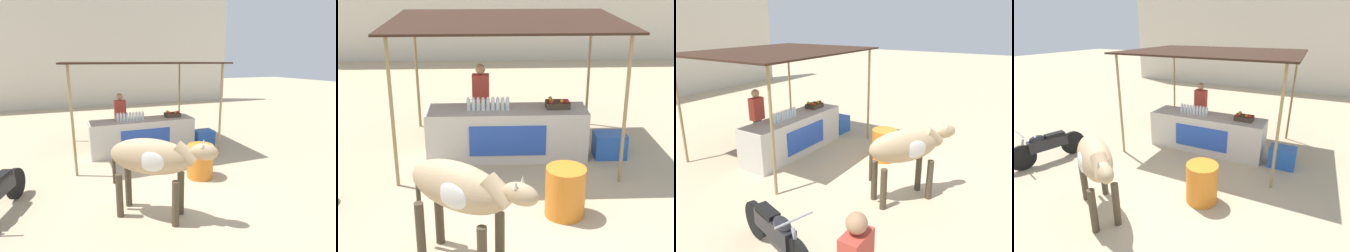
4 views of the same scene
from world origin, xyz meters
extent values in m
plane|color=tan|center=(0.00, 0.00, 0.00)|extent=(60.00, 60.00, 0.00)
cube|color=beige|center=(0.00, 10.91, 3.45)|extent=(16.00, 0.50, 6.89)
cube|color=beige|center=(0.00, 2.20, 0.48)|extent=(3.00, 0.80, 0.96)
cube|color=#264CB2|center=(0.00, 1.79, 0.48)|extent=(1.40, 0.02, 0.58)
cube|color=#382319|center=(0.00, 2.50, 2.55)|extent=(4.20, 3.20, 0.04)
cylinder|color=#997F51|center=(-1.89, 1.06, 1.28)|extent=(0.06, 0.06, 2.55)
cylinder|color=#997F51|center=(1.89, 1.06, 1.28)|extent=(0.06, 0.06, 2.55)
cylinder|color=#997F51|center=(-1.89, 3.94, 1.28)|extent=(0.06, 0.06, 2.55)
cylinder|color=#997F51|center=(1.89, 3.94, 1.28)|extent=(0.06, 0.06, 2.55)
cylinder|color=silver|center=(-0.71, 2.15, 1.07)|extent=(0.07, 0.07, 0.22)
cylinder|color=white|center=(-0.71, 2.15, 1.19)|extent=(0.04, 0.04, 0.03)
cylinder|color=silver|center=(-0.62, 2.15, 1.07)|extent=(0.07, 0.07, 0.22)
cylinder|color=white|center=(-0.62, 2.15, 1.19)|extent=(0.04, 0.04, 0.03)
cylinder|color=silver|center=(-0.53, 2.15, 1.07)|extent=(0.07, 0.07, 0.22)
cylinder|color=white|center=(-0.53, 2.15, 1.19)|extent=(0.04, 0.04, 0.03)
cylinder|color=silver|center=(-0.44, 2.15, 1.07)|extent=(0.07, 0.07, 0.22)
cylinder|color=white|center=(-0.44, 2.15, 1.19)|extent=(0.04, 0.04, 0.03)
cylinder|color=silver|center=(-0.35, 2.15, 1.07)|extent=(0.07, 0.07, 0.22)
cylinder|color=white|center=(-0.35, 2.15, 1.19)|extent=(0.04, 0.04, 0.03)
cylinder|color=silver|center=(-0.26, 2.15, 1.07)|extent=(0.07, 0.07, 0.22)
cylinder|color=white|center=(-0.26, 2.15, 1.19)|extent=(0.04, 0.04, 0.03)
cylinder|color=silver|center=(-0.17, 2.15, 1.07)|extent=(0.07, 0.07, 0.22)
cylinder|color=white|center=(-0.17, 2.15, 1.19)|extent=(0.04, 0.04, 0.03)
cylinder|color=silver|center=(-0.08, 2.15, 1.07)|extent=(0.07, 0.07, 0.22)
cylinder|color=white|center=(-0.08, 2.15, 1.19)|extent=(0.04, 0.04, 0.03)
cylinder|color=silver|center=(0.01, 2.15, 1.07)|extent=(0.07, 0.07, 0.22)
cylinder|color=white|center=(0.01, 2.15, 1.19)|extent=(0.04, 0.04, 0.03)
cube|color=#3F3326|center=(0.96, 2.25, 1.02)|extent=(0.44, 0.32, 0.12)
sphere|color=#8CB22D|center=(0.83, 2.37, 1.11)|extent=(0.08, 0.08, 0.08)
sphere|color=#B21E19|center=(1.12, 2.16, 1.11)|extent=(0.08, 0.08, 0.08)
sphere|color=orange|center=(1.03, 2.19, 1.11)|extent=(0.08, 0.08, 0.08)
sphere|color=orange|center=(0.84, 2.20, 1.11)|extent=(0.08, 0.08, 0.08)
sphere|color=#B21E19|center=(0.82, 2.14, 1.11)|extent=(0.08, 0.08, 0.08)
sphere|color=#B21E19|center=(1.09, 2.19, 1.11)|extent=(0.08, 0.08, 0.08)
sphere|color=orange|center=(0.83, 2.31, 1.11)|extent=(0.08, 0.08, 0.08)
cylinder|color=#383842|center=(-0.49, 2.95, 0.44)|extent=(0.22, 0.22, 0.88)
cube|color=#BF3F33|center=(-0.49, 2.95, 1.16)|extent=(0.34, 0.20, 0.56)
sphere|color=tan|center=(-0.49, 2.95, 1.55)|extent=(0.20, 0.20, 0.20)
cube|color=blue|center=(1.97, 2.10, 0.24)|extent=(0.60, 0.44, 0.48)
cylinder|color=orange|center=(0.77, 0.02, 0.38)|extent=(0.59, 0.59, 0.76)
ellipsoid|color=tan|center=(-0.74, -1.07, 1.08)|extent=(1.44, 1.24, 0.60)
cylinder|color=#493D2C|center=(-0.23, -1.21, 0.39)|extent=(0.12, 0.12, 0.78)
cylinder|color=#493D2C|center=(-0.45, -1.50, 0.39)|extent=(0.12, 0.12, 0.78)
cylinder|color=#493D2C|center=(-1.02, -0.63, 0.39)|extent=(0.12, 0.12, 0.78)
cylinder|color=#493D2C|center=(-1.24, -0.93, 0.39)|extent=(0.12, 0.12, 0.78)
cylinder|color=tan|center=(-0.25, -1.42, 1.19)|extent=(0.50, 0.46, 0.41)
ellipsoid|color=tan|center=(-0.01, -1.59, 1.25)|extent=(0.49, 0.44, 0.26)
cone|color=beige|center=(0.01, -1.53, 1.39)|extent=(0.05, 0.05, 0.10)
cone|color=beige|center=(-0.07, -1.64, 1.39)|extent=(0.05, 0.05, 0.10)
cylinder|color=#493D2C|center=(-1.27, -0.68, 0.81)|extent=(0.06, 0.06, 0.60)
ellipsoid|color=silver|center=(-0.79, -1.30, 1.08)|extent=(0.41, 0.34, 0.32)
cylinder|color=black|center=(-3.02, 0.41, 0.30)|extent=(0.25, 0.60, 0.60)
cube|color=black|center=(-3.14, 0.01, 0.64)|extent=(0.30, 0.47, 0.10)
camera|label=1|loc=(-1.87, -4.98, 2.61)|focal=28.00mm
camera|label=2|loc=(-0.36, -6.08, 3.72)|focal=50.00mm
camera|label=3|loc=(-6.01, -3.09, 3.25)|focal=35.00mm
camera|label=4|loc=(2.32, -3.92, 3.09)|focal=28.00mm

